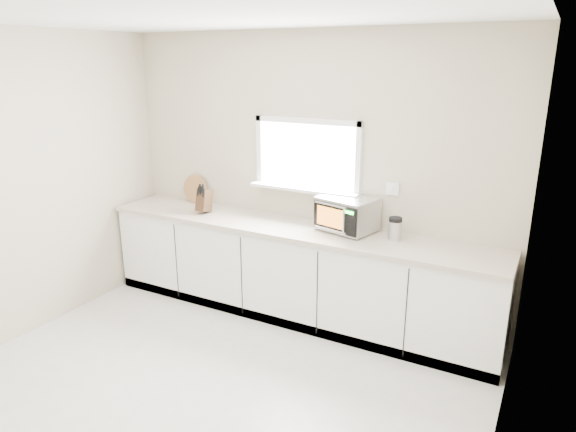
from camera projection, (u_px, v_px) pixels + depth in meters
The scene contains 8 objects.
ground at pixel (183, 412), 3.68m from camera, with size 4.00×4.00×0.00m, color beige.
back_wall at pixel (308, 174), 4.96m from camera, with size 4.00×0.17×2.70m.
cabinets at pixel (293, 273), 4.98m from camera, with size 3.92×0.60×0.88m, color white.
countertop at pixel (293, 228), 4.84m from camera, with size 3.92×0.64×0.04m, color #BBA89B.
microwave at pixel (347, 213), 4.67m from camera, with size 0.56×0.49×0.31m.
knife_block at pixel (204, 200), 5.23m from camera, with size 0.12×0.23×0.31m.
cutting_board at pixel (195, 189), 5.61m from camera, with size 0.30×0.30×0.02m, color #AC6B42.
coffee_grinder at pixel (395, 228), 4.45m from camera, with size 0.12×0.12×0.21m.
Camera 1 is at (2.14, -2.38, 2.42)m, focal length 32.00 mm.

